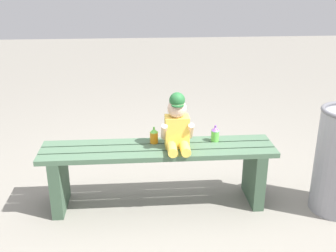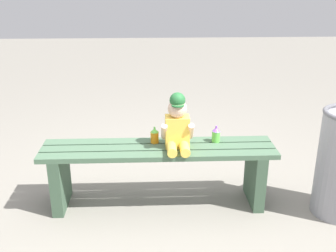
# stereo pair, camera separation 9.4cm
# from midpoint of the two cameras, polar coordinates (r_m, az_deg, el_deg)

# --- Properties ---
(ground_plane) EXTENTS (16.00, 16.00, 0.00)m
(ground_plane) POSITION_cam_midpoint_polar(r_m,az_deg,el_deg) (3.16, -0.42, -10.68)
(ground_plane) COLOR gray
(park_bench) EXTENTS (1.69, 0.36, 0.47)m
(park_bench) POSITION_cam_midpoint_polar(r_m,az_deg,el_deg) (3.01, -0.44, -5.50)
(park_bench) COLOR #47664C
(park_bench) RESTS_ON ground_plane
(child_figure) EXTENTS (0.23, 0.27, 0.40)m
(child_figure) POSITION_cam_midpoint_polar(r_m,az_deg,el_deg) (2.87, 2.27, 0.22)
(child_figure) COLOR #F2C64C
(child_figure) RESTS_ON park_bench
(sippy_cup_left) EXTENTS (0.06, 0.06, 0.12)m
(sippy_cup_left) POSITION_cam_midpoint_polar(r_m,az_deg,el_deg) (2.99, -0.99, -1.31)
(sippy_cup_left) COLOR orange
(sippy_cup_left) RESTS_ON park_bench
(sippy_cup_right) EXTENTS (0.06, 0.06, 0.12)m
(sippy_cup_right) POSITION_cam_midpoint_polar(r_m,az_deg,el_deg) (3.04, 7.63, -1.17)
(sippy_cup_right) COLOR #66CC4C
(sippy_cup_right) RESTS_ON park_bench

